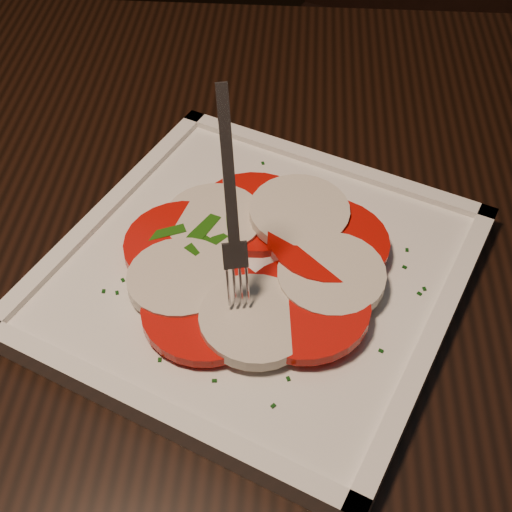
# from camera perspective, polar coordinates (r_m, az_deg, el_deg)

# --- Properties ---
(ground) EXTENTS (6.00, 6.00, 0.00)m
(ground) POSITION_cam_1_polar(r_m,az_deg,el_deg) (1.41, -6.83, -11.15)
(ground) COLOR black
(ground) RESTS_ON ground
(table) EXTENTS (1.26, 0.90, 0.75)m
(table) POSITION_cam_1_polar(r_m,az_deg,el_deg) (0.70, 3.18, -3.60)
(table) COLOR black
(table) RESTS_ON ground
(chair) EXTENTS (0.53, 0.53, 0.93)m
(chair) POSITION_cam_1_polar(r_m,az_deg,el_deg) (1.42, 10.69, 18.50)
(chair) COLOR black
(chair) RESTS_ON ground
(plate) EXTENTS (0.39, 0.39, 0.01)m
(plate) POSITION_cam_1_polar(r_m,az_deg,el_deg) (0.58, 0.00, -1.53)
(plate) COLOR white
(plate) RESTS_ON table
(caprese_salad) EXTENTS (0.25, 0.26, 0.03)m
(caprese_salad) POSITION_cam_1_polar(r_m,az_deg,el_deg) (0.56, -0.01, -0.36)
(caprese_salad) COLOR #C70704
(caprese_salad) RESTS_ON plate
(fork) EXTENTS (0.04, 0.07, 0.15)m
(fork) POSITION_cam_1_polar(r_m,az_deg,el_deg) (0.49, -2.17, 5.04)
(fork) COLOR white
(fork) RESTS_ON caprese_salad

